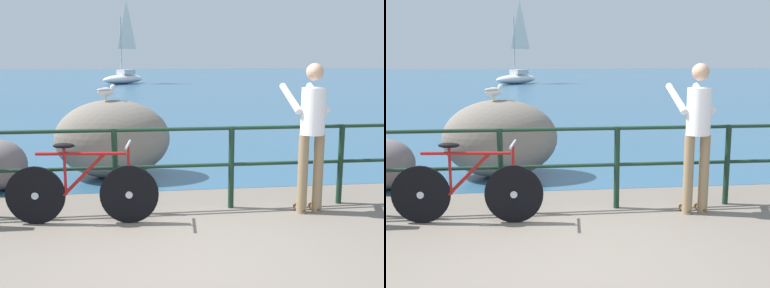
{
  "view_description": "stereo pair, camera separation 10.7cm",
  "coord_description": "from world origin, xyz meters",
  "views": [
    {
      "loc": [
        -0.52,
        -3.91,
        1.82
      ],
      "look_at": [
        0.27,
        2.09,
        0.74
      ],
      "focal_mm": 44.56,
      "sensor_mm": 36.0,
      "label": 1
    },
    {
      "loc": [
        -0.42,
        -3.92,
        1.82
      ],
      "look_at": [
        0.27,
        2.09,
        0.74
      ],
      "focal_mm": 44.56,
      "sensor_mm": 36.0,
      "label": 2
    }
  ],
  "objects": [
    {
      "name": "ground_plane",
      "position": [
        0.0,
        20.0,
        -0.05
      ],
      "size": [
        120.0,
        120.0,
        0.1
      ],
      "primitive_type": "cube",
      "color": "#6B6056"
    },
    {
      "name": "sea_surface",
      "position": [
        0.0,
        47.55,
        0.0
      ],
      "size": [
        120.0,
        90.0,
        0.01
      ],
      "primitive_type": "cube",
      "color": "#2D5675",
      "rests_on": "ground_plane"
    },
    {
      "name": "promenade_railing",
      "position": [
        -0.0,
        1.69,
        0.64
      ],
      "size": [
        7.13,
        0.07,
        1.02
      ],
      "color": "black",
      "rests_on": "ground_plane"
    },
    {
      "name": "bicycle",
      "position": [
        -1.06,
        1.34,
        0.39
      ],
      "size": [
        1.7,
        0.48,
        0.92
      ],
      "rotation": [
        0.0,
        0.0,
        -0.09
      ],
      "color": "black",
      "rests_on": "ground_plane"
    },
    {
      "name": "person_at_railing",
      "position": [
        1.6,
        1.41,
        0.99
      ],
      "size": [
        0.49,
        0.66,
        1.78
      ],
      "rotation": [
        0.0,
        0.0,
        1.68
      ],
      "color": "#8C7251",
      "rests_on": "ground_plane"
    },
    {
      "name": "breakwater_boulder_main",
      "position": [
        -0.79,
        3.48,
        0.61
      ],
      "size": [
        1.78,
        1.22,
        1.21
      ],
      "color": "slate",
      "rests_on": "ground"
    },
    {
      "name": "seagull",
      "position": [
        -0.87,
        3.42,
        1.35
      ],
      "size": [
        0.33,
        0.23,
        0.23
      ],
      "rotation": [
        0.0,
        0.0,
        0.49
      ],
      "color": "gold",
      "rests_on": "breakwater_boulder_main"
    },
    {
      "name": "sailboat",
      "position": [
        -0.86,
        32.58,
        0.71
      ],
      "size": [
        3.74,
        4.26,
        6.16
      ],
      "rotation": [
        0.0,
        0.0,
        4.05
      ],
      "color": "white",
      "rests_on": "sea_surface"
    }
  ]
}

